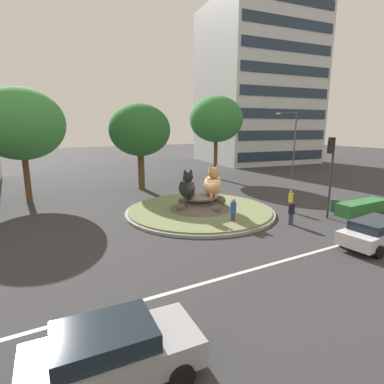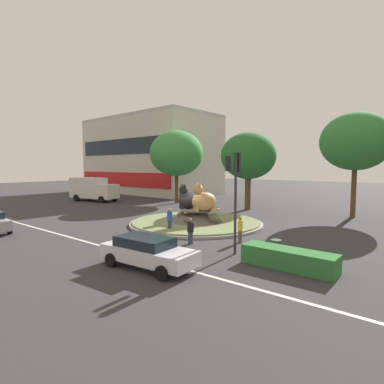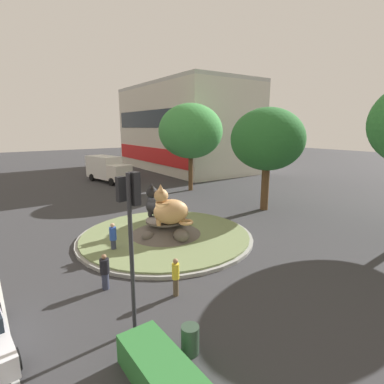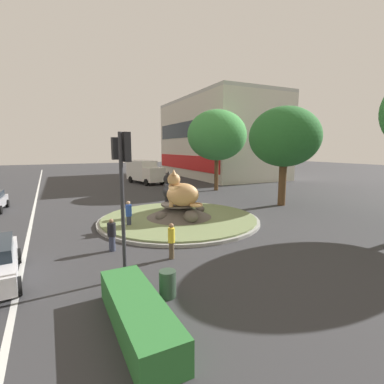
{
  "view_description": "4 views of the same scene",
  "coord_description": "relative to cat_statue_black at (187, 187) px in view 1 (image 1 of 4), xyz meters",
  "views": [
    {
      "loc": [
        -10.6,
        -18.36,
        6.1
      ],
      "look_at": [
        -0.54,
        0.19,
        1.54
      ],
      "focal_mm": 28.23,
      "sensor_mm": 36.0,
      "label": 1
    },
    {
      "loc": [
        15.45,
        -19.44,
        4.73
      ],
      "look_at": [
        -0.54,
        0.14,
        2.6
      ],
      "focal_mm": 28.89,
      "sensor_mm": 36.0,
      "label": 2
    },
    {
      "loc": [
        15.38,
        -9.08,
        6.79
      ],
      "look_at": [
        0.91,
        1.37,
        2.92
      ],
      "focal_mm": 28.23,
      "sensor_mm": 36.0,
      "label": 3
    },
    {
      "loc": [
        16.99,
        -7.68,
        4.87
      ],
      "look_at": [
        -1.83,
        1.91,
        1.59
      ],
      "focal_mm": 26.45,
      "sensor_mm": 36.0,
      "label": 4
    }
  ],
  "objects": [
    {
      "name": "pedestrian_yellow_shirt",
      "position": [
        6.87,
        -3.14,
        -1.1
      ],
      "size": [
        0.31,
        0.31,
        1.62
      ],
      "rotation": [
        0.0,
        0.0,
        4.58
      ],
      "color": "brown",
      "rests_on": "ground"
    },
    {
      "name": "third_tree_left",
      "position": [
        -9.89,
        9.6,
        4.34
      ],
      "size": [
        6.72,
        6.72,
        9.19
      ],
      "color": "brown",
      "rests_on": "ground"
    },
    {
      "name": "ground_plane",
      "position": [
        0.98,
        -0.09,
        -1.97
      ],
      "size": [
        160.0,
        160.0,
        0.0
      ],
      "primitive_type": "plane",
      "color": "#333335"
    },
    {
      "name": "broadleaf_tree_behind_island",
      "position": [
        10.04,
        11.91,
        4.98
      ],
      "size": [
        6.21,
        6.21,
        9.61
      ],
      "color": "brown",
      "rests_on": "ground"
    },
    {
      "name": "pedestrian_blue_shirt",
      "position": [
        1.37,
        -3.62,
        -1.06
      ],
      "size": [
        0.37,
        0.37,
        1.73
      ],
      "rotation": [
        0.0,
        0.0,
        0.18
      ],
      "color": "#33384C",
      "rests_on": "ground"
    },
    {
      "name": "hatchback_near_shophouse",
      "position": [
        -8.32,
        -12.01,
        -1.17
      ],
      "size": [
        4.28,
        2.27,
        1.51
      ],
      "rotation": [
        0.0,
        0.0,
        -0.06
      ],
      "color": "#99999E",
      "rests_on": "ground"
    },
    {
      "name": "cat_statue_black",
      "position": [
        0.0,
        0.0,
        0.0
      ],
      "size": [
        1.9,
        2.18,
        2.1
      ],
      "rotation": [
        0.0,
        0.0,
        -1.91
      ],
      "color": "black",
      "rests_on": "roundabout_island"
    },
    {
      "name": "litter_bin",
      "position": [
        9.83,
        -4.53,
        -1.52
      ],
      "size": [
        0.56,
        0.56,
        0.9
      ],
      "color": "#2D4233",
      "rests_on": "ground"
    },
    {
      "name": "cat_statue_calico",
      "position": [
        1.89,
        -0.37,
        0.09
      ],
      "size": [
        2.17,
        2.39,
        2.35
      ],
      "rotation": [
        0.0,
        0.0,
        -1.99
      ],
      "color": "tan",
      "rests_on": "roundabout_island"
    },
    {
      "name": "office_tower",
      "position": [
        26.67,
        24.76,
        10.92
      ],
      "size": [
        18.91,
        17.59,
        25.79
      ],
      "rotation": [
        0.0,
        0.0,
        -0.11
      ],
      "color": "silver",
      "rests_on": "ground"
    },
    {
      "name": "streetlight_arm",
      "position": [
        17.33,
        6.97,
        2.57
      ],
      "size": [
        2.65,
        0.73,
        7.76
      ],
      "rotation": [
        0.0,
        0.0,
        2.92
      ],
      "color": "#4C4C51",
      "rests_on": "ground"
    },
    {
      "name": "second_tree_near_tower",
      "position": [
        0.09,
        10.02,
        3.81
      ],
      "size": [
        5.87,
        5.87,
        8.31
      ],
      "color": "brown",
      "rests_on": "ground"
    },
    {
      "name": "lane_centreline",
      "position": [
        0.98,
        -9.02,
        -1.97
      ],
      "size": [
        112.0,
        0.2,
        0.01
      ],
      "primitive_type": "cube",
      "color": "silver",
      "rests_on": "ground"
    },
    {
      "name": "clipped_hedge_strip",
      "position": [
        11.05,
        -5.89,
        -1.52
      ],
      "size": [
        4.33,
        1.2,
        0.9
      ],
      "primitive_type": "cube",
      "color": "#2D7033",
      "rests_on": "ground"
    },
    {
      "name": "traffic_light_mast",
      "position": [
        7.83,
        -5.39,
        1.99
      ],
      "size": [
        0.71,
        0.6,
        5.43
      ],
      "rotation": [
        0.0,
        0.0,
        1.71
      ],
      "color": "#2D2D33",
      "rests_on": "ground"
    },
    {
      "name": "pedestrian_black_shirt",
      "position": [
        4.68,
        -5.29,
        -1.16
      ],
      "size": [
        0.4,
        0.4,
        1.57
      ],
      "rotation": [
        0.0,
        0.0,
        3.4
      ],
      "color": "#33384C",
      "rests_on": "ground"
    },
    {
      "name": "sedan_on_far_lane",
      "position": [
        5.93,
        -9.94,
        -1.2
      ],
      "size": [
        4.88,
        2.27,
        1.44
      ],
      "rotation": [
        0.0,
        0.0,
        0.08
      ],
      "color": "silver",
      "rests_on": "ground"
    },
    {
      "name": "roundabout_island",
      "position": [
        0.99,
        -0.09,
        -1.6
      ],
      "size": [
        10.74,
        10.74,
        1.2
      ],
      "color": "gray",
      "rests_on": "ground"
    }
  ]
}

